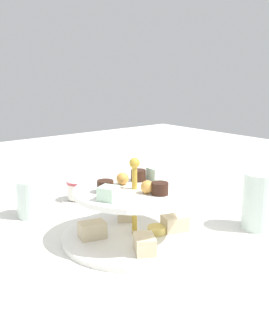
# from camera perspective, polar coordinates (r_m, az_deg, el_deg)

# --- Properties ---
(ground_plane) EXTENTS (2.40, 2.40, 0.00)m
(ground_plane) POSITION_cam_1_polar(r_m,az_deg,el_deg) (0.78, 0.00, -10.05)
(ground_plane) COLOR silver
(tiered_serving_stand) EXTENTS (0.28, 0.28, 0.16)m
(tiered_serving_stand) POSITION_cam_1_polar(r_m,az_deg,el_deg) (0.76, 0.04, -6.93)
(tiered_serving_stand) COLOR white
(tiered_serving_stand) RESTS_ON ground_plane
(water_glass_tall_right) EXTENTS (0.07, 0.07, 0.12)m
(water_glass_tall_right) POSITION_cam_1_polar(r_m,az_deg,el_deg) (0.85, 17.39, -4.55)
(water_glass_tall_right) COLOR silver
(water_glass_tall_right) RESTS_ON ground_plane
(water_glass_short_left) EXTENTS (0.06, 0.06, 0.08)m
(water_glass_short_left) POSITION_cam_1_polar(r_m,az_deg,el_deg) (0.91, -14.52, -4.23)
(water_glass_short_left) COLOR silver
(water_glass_short_left) RESTS_ON ground_plane
(teacup_with_saucer) EXTENTS (0.09, 0.09, 0.05)m
(teacup_with_saucer) POSITION_cam_1_polar(r_m,az_deg,el_deg) (1.00, -7.97, -3.26)
(teacup_with_saucer) COLOR white
(teacup_with_saucer) RESTS_ON ground_plane
(butter_knife_left) EXTENTS (0.17, 0.05, 0.00)m
(butter_knife_left) POSITION_cam_1_polar(r_m,az_deg,el_deg) (0.54, 13.06, -21.97)
(butter_knife_left) COLOR silver
(butter_knife_left) RESTS_ON ground_plane
(butter_knife_right) EXTENTS (0.13, 0.13, 0.00)m
(butter_knife_right) POSITION_cam_1_polar(r_m,az_deg,el_deg) (1.06, 4.34, -3.43)
(butter_knife_right) COLOR silver
(butter_knife_right) RESTS_ON ground_plane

